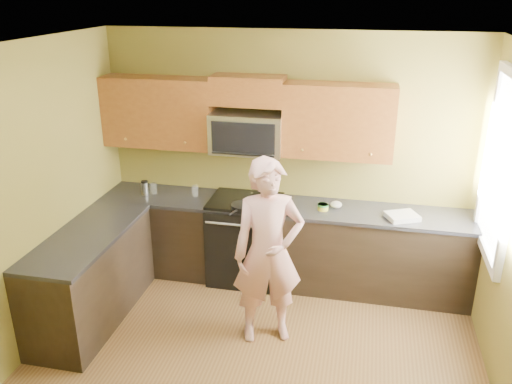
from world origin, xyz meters
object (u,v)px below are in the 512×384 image
(microwave, at_px, (248,152))
(travel_mug, at_px, (145,194))
(woman, at_px, (268,253))
(butter_tub, at_px, (323,210))
(stove, at_px, (246,239))
(frying_pan, at_px, (243,209))

(microwave, bearing_deg, travel_mug, -172.85)
(woman, distance_m, butter_tub, 1.05)
(butter_tub, relative_size, travel_mug, 0.71)
(stove, xyz_separation_m, frying_pan, (0.04, -0.26, 0.47))
(microwave, relative_size, woman, 0.43)
(stove, distance_m, microwave, 0.98)
(microwave, relative_size, travel_mug, 4.70)
(microwave, xyz_separation_m, travel_mug, (-1.15, -0.14, -0.53))
(microwave, relative_size, frying_pan, 1.74)
(butter_tub, distance_m, travel_mug, 1.99)
(stove, relative_size, microwave, 1.25)
(microwave, height_order, travel_mug, microwave)
(frying_pan, height_order, butter_tub, frying_pan)
(travel_mug, bearing_deg, stove, 0.94)
(microwave, distance_m, frying_pan, 0.63)
(woman, height_order, butter_tub, woman)
(microwave, height_order, butter_tub, microwave)
(stove, height_order, butter_tub, butter_tub)
(stove, distance_m, woman, 1.17)
(stove, height_order, travel_mug, travel_mug)
(microwave, distance_m, travel_mug, 1.27)
(stove, xyz_separation_m, woman, (0.45, -1.00, 0.40))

